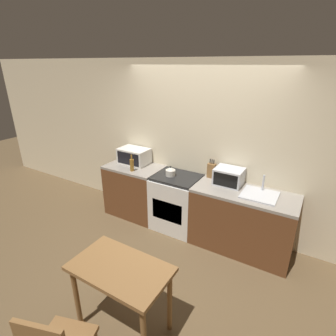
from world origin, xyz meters
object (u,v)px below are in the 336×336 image
bottle (132,165)px  dining_table (121,277)px  kettle (171,171)px  toaster_oven (229,177)px  stove_range (177,202)px  microwave (134,156)px

bottle → dining_table: size_ratio=0.29×
kettle → toaster_oven: bearing=10.2°
stove_range → microwave: bearing=172.8°
toaster_oven → dining_table: bearing=-100.2°
toaster_oven → dining_table: 2.03m
stove_range → kettle: bearing=-165.1°
kettle → toaster_oven: size_ratio=0.41×
microwave → toaster_oven: microwave is taller
bottle → dining_table: (1.15, -1.66, -0.36)m
toaster_oven → stove_range: bearing=-170.5°
kettle → microwave: (-0.81, 0.14, 0.06)m
microwave → toaster_oven: 1.68m
bottle → toaster_oven: bottle is taller
stove_range → dining_table: (0.42, -1.84, 0.20)m
microwave → bottle: size_ratio=1.86×
stove_range → bottle: bearing=-166.2°
kettle → dining_table: kettle is taller
stove_range → dining_table: 1.89m
stove_range → microwave: size_ratio=1.77×
bottle → microwave: bearing=121.6°
microwave → dining_table: microwave is taller
kettle → toaster_oven: toaster_oven is taller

